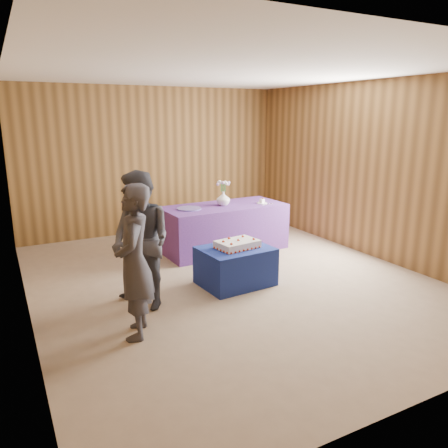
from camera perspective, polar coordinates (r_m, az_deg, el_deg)
ground at (r=5.99m, az=0.73°, el=-7.27°), size 6.00×6.00×0.00m
room_shell at (r=5.60m, az=0.79°, el=10.20°), size 5.04×6.04×2.72m
cake_table at (r=5.76m, az=1.50°, el=-5.50°), size 0.95×0.76×0.50m
serving_table at (r=7.19m, az=-0.03°, el=-0.50°), size 2.03×0.96×0.75m
sheet_cake at (r=5.68m, az=1.75°, el=-2.64°), size 0.60×0.45×0.13m
vase at (r=7.10m, az=-0.10°, el=3.35°), size 0.23×0.23×0.23m
flower_spray at (r=7.05m, az=-0.10°, el=5.42°), size 0.22×0.23×0.17m
platter at (r=6.84m, az=-4.59°, el=2.02°), size 0.39×0.39×0.02m
plate at (r=7.31m, az=4.98°, el=2.75°), size 0.19×0.19×0.01m
cake_slice at (r=7.30m, az=4.99°, el=3.05°), size 0.09×0.08×0.09m
knife at (r=7.23m, az=5.76°, el=2.58°), size 0.26×0.07×0.00m
guest_left at (r=4.38m, az=-11.62°, el=-4.90°), size 0.55×0.66×1.55m
guest_right at (r=5.02m, az=-10.77°, el=-2.19°), size 0.85×0.94×1.59m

